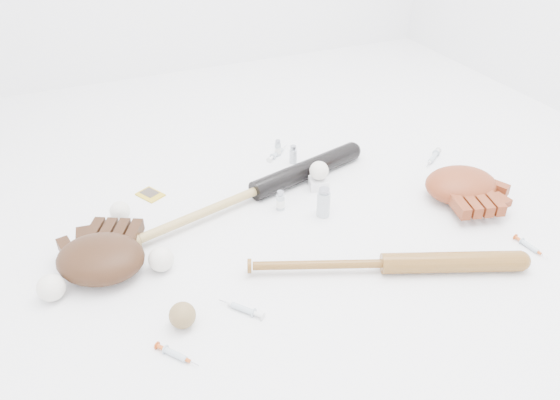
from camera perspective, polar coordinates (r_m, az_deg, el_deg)
name	(u,v)px	position (r m, az deg, el deg)	size (l,w,h in m)	color
bat_dark	(257,190)	(1.85, -2.44, 1.00)	(0.95, 0.07, 0.07)	black
bat_wood	(385,263)	(1.58, 10.88, -6.53)	(0.82, 0.06, 0.06)	brown
glove_dark	(101,258)	(1.61, -18.23, -5.79)	(0.29, 0.29, 0.11)	#341C0E
glove_tan	(461,185)	(1.95, 18.40, 1.53)	(0.29, 0.29, 0.11)	maroon
trading_card	(150,195)	(1.94, -13.40, 0.54)	(0.06, 0.09, 0.00)	gold
pedestal	(319,183)	(1.93, 4.04, 1.76)	(0.07, 0.07, 0.04)	white
baseball_on_pedestal	(319,171)	(1.90, 4.11, 3.08)	(0.07, 0.07, 0.07)	white
baseball_left	(51,288)	(1.59, -22.79, -8.43)	(0.07, 0.07, 0.07)	white
baseball_upper	(120,211)	(1.83, -16.39, -1.13)	(0.06, 0.06, 0.06)	white
baseball_mid	(161,259)	(1.59, -12.33, -6.06)	(0.07, 0.07, 0.07)	white
baseball_aged	(182,315)	(1.42, -10.17, -11.77)	(0.07, 0.07, 0.07)	olive
syringe_0	(176,354)	(1.37, -10.85, -15.57)	(0.14, 0.02, 0.02)	#ADBCC6
syringe_1	(243,309)	(1.45, -3.92, -11.26)	(0.15, 0.03, 0.02)	#ADBCC6
syringe_2	(277,153)	(2.13, -0.29, 4.92)	(0.15, 0.03, 0.02)	#ADBCC6
syringe_3	(530,246)	(1.81, 24.64, -4.43)	(0.13, 0.02, 0.02)	#ADBCC6
syringe_4	(433,157)	(2.18, 15.71, 4.30)	(0.17, 0.03, 0.02)	#ADBCC6
vial_0	(278,148)	(2.12, -0.23, 5.49)	(0.02, 0.02, 0.07)	#B0BAC1
vial_1	(293,154)	(2.07, 1.39, 4.80)	(0.03, 0.03, 0.07)	#B0BAC1
vial_2	(280,200)	(1.80, 0.04, -0.04)	(0.03, 0.03, 0.07)	#B0BAC1
vial_3	(324,202)	(1.77, 4.57, -0.22)	(0.04, 0.04, 0.10)	#B0BAC1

